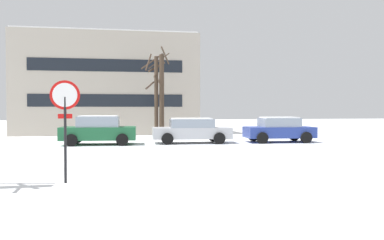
{
  "coord_description": "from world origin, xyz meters",
  "views": [
    {
      "loc": [
        -0.29,
        -13.19,
        1.93
      ],
      "look_at": [
        3.04,
        5.63,
        1.41
      ],
      "focal_mm": 38.52,
      "sensor_mm": 36.0,
      "label": 1
    }
  ],
  "objects_px": {
    "parked_car_blue": "(279,129)",
    "parked_car_silver": "(192,130)",
    "parked_car_green": "(99,130)",
    "stop_sign": "(65,111)"
  },
  "relations": [
    {
      "from": "parked_car_blue",
      "to": "parked_car_silver",
      "type": "bearing_deg",
      "value": 177.37
    },
    {
      "from": "parked_car_green",
      "to": "parked_car_blue",
      "type": "distance_m",
      "value": 10.21
    },
    {
      "from": "stop_sign",
      "to": "parked_car_silver",
      "type": "distance_m",
      "value": 12.93
    },
    {
      "from": "parked_car_silver",
      "to": "parked_car_blue",
      "type": "relative_size",
      "value": 1.12
    },
    {
      "from": "parked_car_green",
      "to": "parked_car_silver",
      "type": "relative_size",
      "value": 0.91
    },
    {
      "from": "parked_car_blue",
      "to": "stop_sign",
      "type": "bearing_deg",
      "value": -132.46
    },
    {
      "from": "stop_sign",
      "to": "parked_car_green",
      "type": "bearing_deg",
      "value": 88.6
    },
    {
      "from": "stop_sign",
      "to": "parked_car_silver",
      "type": "height_order",
      "value": "stop_sign"
    },
    {
      "from": "parked_car_green",
      "to": "parked_car_blue",
      "type": "xyz_separation_m",
      "value": [
        10.2,
        -0.17,
        -0.05
      ]
    },
    {
      "from": "parked_car_green",
      "to": "parked_car_silver",
      "type": "bearing_deg",
      "value": 0.72
    }
  ]
}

